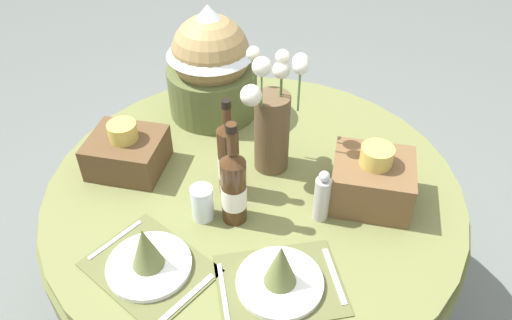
# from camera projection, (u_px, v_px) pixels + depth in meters

# --- Properties ---
(ground) EXTENTS (8.00, 8.00, 0.00)m
(ground) POSITION_uv_depth(u_px,v_px,m) (254.00, 309.00, 2.16)
(ground) COLOR slate
(dining_table) EXTENTS (1.41, 1.41, 0.73)m
(dining_table) POSITION_uv_depth(u_px,v_px,m) (254.00, 211.00, 1.76)
(dining_table) COLOR olive
(dining_table) RESTS_ON ground
(place_setting_left) EXTENTS (0.42, 0.39, 0.16)m
(place_setting_left) POSITION_uv_depth(u_px,v_px,m) (147.00, 258.00, 1.39)
(place_setting_left) COLOR brown
(place_setting_left) RESTS_ON dining_table
(place_setting_right) EXTENTS (0.41, 0.37, 0.16)m
(place_setting_right) POSITION_uv_depth(u_px,v_px,m) (280.00, 274.00, 1.35)
(place_setting_right) COLOR brown
(place_setting_right) RESTS_ON dining_table
(flower_vase) EXTENTS (0.21, 0.21, 0.46)m
(flower_vase) POSITION_uv_depth(u_px,v_px,m) (272.00, 120.00, 1.63)
(flower_vase) COLOR brown
(flower_vase) RESTS_ON dining_table
(wine_bottle_left) EXTENTS (0.08, 0.08, 0.36)m
(wine_bottle_left) POSITION_uv_depth(u_px,v_px,m) (234.00, 186.00, 1.48)
(wine_bottle_left) COLOR #422814
(wine_bottle_left) RESTS_ON dining_table
(wine_bottle_centre) EXTENTS (0.07, 0.07, 0.36)m
(wine_bottle_centre) POSITION_uv_depth(u_px,v_px,m) (229.00, 158.00, 1.57)
(wine_bottle_centre) COLOR #422814
(wine_bottle_centre) RESTS_ON dining_table
(tumbler_near_right) EXTENTS (0.07, 0.07, 0.12)m
(tumbler_near_right) POSITION_uv_depth(u_px,v_px,m) (202.00, 203.00, 1.54)
(tumbler_near_right) COLOR silver
(tumbler_near_right) RESTS_ON dining_table
(pepper_mill) EXTENTS (0.05, 0.05, 0.19)m
(pepper_mill) POSITION_uv_depth(u_px,v_px,m) (322.00, 197.00, 1.52)
(pepper_mill) COLOR #B7B2AD
(pepper_mill) RESTS_ON dining_table
(gift_tub_back_left) EXTENTS (0.34, 0.34, 0.44)m
(gift_tub_back_left) POSITION_uv_depth(u_px,v_px,m) (211.00, 59.00, 1.87)
(gift_tub_back_left) COLOR #566033
(gift_tub_back_left) RESTS_ON dining_table
(woven_basket_side_left) EXTENTS (0.24, 0.21, 0.18)m
(woven_basket_side_left) POSITION_uv_depth(u_px,v_px,m) (126.00, 152.00, 1.71)
(woven_basket_side_left) COLOR brown
(woven_basket_side_left) RESTS_ON dining_table
(woven_basket_side_right) EXTENTS (0.25, 0.22, 0.21)m
(woven_basket_side_right) POSITION_uv_depth(u_px,v_px,m) (372.00, 180.00, 1.58)
(woven_basket_side_right) COLOR brown
(woven_basket_side_right) RESTS_ON dining_table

